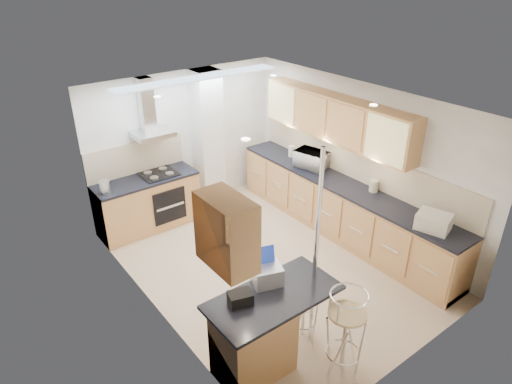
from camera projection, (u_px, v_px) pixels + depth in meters
ground at (269, 264)px, 6.92m from camera, size 4.80×4.80×0.00m
room_shell at (272, 158)px, 6.65m from camera, size 3.64×4.84×2.51m
right_counter at (341, 208)px, 7.52m from camera, size 0.63×4.40×0.92m
back_counter at (148, 203)px, 7.68m from camera, size 1.70×0.63×0.92m
peninsula at (273, 328)px, 5.07m from camera, size 1.47×0.72×0.94m
microwave at (312, 159)px, 7.79m from camera, size 0.49×0.61×0.30m
laptop at (267, 276)px, 4.99m from camera, size 0.38×0.33×0.22m
bag at (240, 298)px, 4.73m from camera, size 0.28×0.24×0.13m
bar_stool_near at (345, 333)px, 4.93m from camera, size 0.58×0.58×1.07m
bar_stool_end at (304, 305)px, 5.45m from camera, size 0.48×0.48×0.91m
jar_a at (292, 151)px, 8.26m from camera, size 0.14×0.14×0.20m
jar_b at (299, 161)px, 7.91m from camera, size 0.12×0.12×0.14m
jar_c at (374, 186)px, 7.02m from camera, size 0.18×0.18×0.19m
jar_d at (372, 186)px, 7.06m from camera, size 0.12×0.12×0.15m
bread_bin at (434, 222)px, 6.04m from camera, size 0.44×0.50×0.22m
kettle at (105, 187)px, 6.97m from camera, size 0.16×0.16×0.20m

